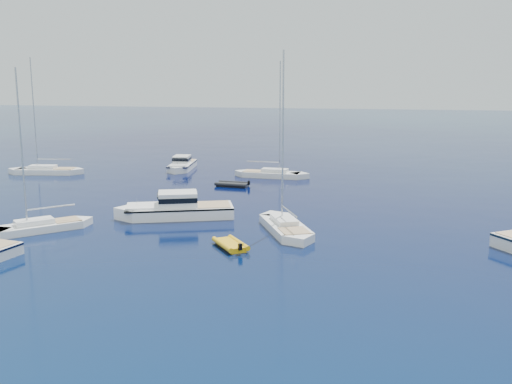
# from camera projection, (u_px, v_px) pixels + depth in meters

# --- Properties ---
(ground) EXTENTS (400.00, 400.00, 0.00)m
(ground) POSITION_uv_depth(u_px,v_px,m) (211.00, 341.00, 27.07)
(ground) COLOR #072A48
(ground) RESTS_ON ground
(motor_cruiser_centre) EXTENTS (11.34, 6.83, 2.85)m
(motor_cruiser_centre) POSITION_uv_depth(u_px,v_px,m) (176.00, 217.00, 50.81)
(motor_cruiser_centre) COLOR white
(motor_cruiser_centre) RESTS_ON ground
(motor_cruiser_horizon) EXTENTS (3.76, 8.99, 2.29)m
(motor_cruiser_horizon) POSITION_uv_depth(u_px,v_px,m) (182.00, 169.00, 76.94)
(motor_cruiser_horizon) COLOR white
(motor_cruiser_horizon) RESTS_ON ground
(sailboat_mid_r) EXTENTS (6.43, 9.99, 14.43)m
(sailboat_mid_r) POSITION_uv_depth(u_px,v_px,m) (285.00, 231.00, 46.19)
(sailboat_mid_r) COLOR white
(sailboat_mid_r) RESTS_ON ground
(sailboat_mid_l) EXTENTS (7.91, 7.97, 13.10)m
(sailboat_mid_l) POSITION_uv_depth(u_px,v_px,m) (40.00, 231.00, 46.35)
(sailboat_mid_l) COLOR white
(sailboat_mid_l) RESTS_ON ground
(sailboat_centre) EXTENTS (9.82, 3.11, 14.23)m
(sailboat_centre) POSITION_uv_depth(u_px,v_px,m) (272.00, 177.00, 71.07)
(sailboat_centre) COLOR silver
(sailboat_centre) RESTS_ON ground
(sailboat_far_l) EXTENTS (10.33, 4.20, 14.75)m
(sailboat_far_l) POSITION_uv_depth(u_px,v_px,m) (46.00, 174.00, 73.51)
(sailboat_far_l) COLOR white
(sailboat_far_l) RESTS_ON ground
(tender_yellow) EXTENTS (3.63, 3.98, 0.95)m
(tender_yellow) POSITION_uv_depth(u_px,v_px,m) (231.00, 248.00, 41.85)
(tender_yellow) COLOR #E7AC0D
(tender_yellow) RESTS_ON ground
(tender_grey_far) EXTENTS (4.01, 2.46, 0.95)m
(tender_grey_far) POSITION_uv_depth(u_px,v_px,m) (232.00, 186.00, 65.14)
(tender_grey_far) COLOR black
(tender_grey_far) RESTS_ON ground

